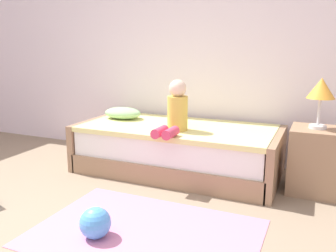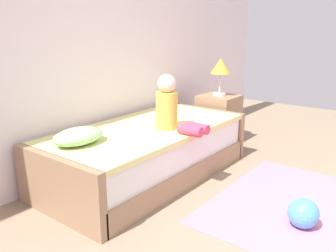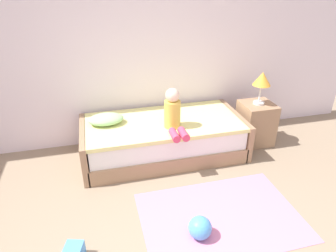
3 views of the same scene
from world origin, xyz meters
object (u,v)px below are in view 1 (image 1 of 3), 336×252
object	(u,v)px
table_lamp	(321,91)
pillow	(123,113)
bed	(177,149)
nightstand	(314,160)
toy_ball	(95,223)
child_figure	(176,111)

from	to	relation	value
table_lamp	pillow	size ratio (longest dim) A/B	1.02
bed	table_lamp	size ratio (longest dim) A/B	4.69
bed	nightstand	bearing A→B (deg)	-0.32
toy_ball	table_lamp	bearing A→B (deg)	47.40
table_lamp	toy_ball	distance (m)	2.18
toy_ball	child_figure	bearing A→B (deg)	86.08
bed	nightstand	xyz separation A→B (m)	(1.35, -0.01, 0.05)
nightstand	pillow	xyz separation A→B (m)	(-2.07, 0.11, 0.26)
nightstand	pillow	size ratio (longest dim) A/B	1.36
nightstand	pillow	distance (m)	2.09
bed	child_figure	size ratio (longest dim) A/B	4.14
toy_ball	bed	bearing A→B (deg)	89.44
pillow	child_figure	bearing A→B (deg)	-22.55
bed	child_figure	xyz separation A→B (m)	(0.07, -0.23, 0.46)
bed	toy_ball	distance (m)	1.50
nightstand	toy_ball	distance (m)	2.02
bed	table_lamp	xyz separation A→B (m)	(1.35, -0.01, 0.69)
bed	child_figure	bearing A→B (deg)	-72.51
table_lamp	bed	bearing A→B (deg)	179.68
child_figure	toy_ball	size ratio (longest dim) A/B	2.29
table_lamp	child_figure	world-z (taller)	table_lamp
pillow	table_lamp	bearing A→B (deg)	-2.98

